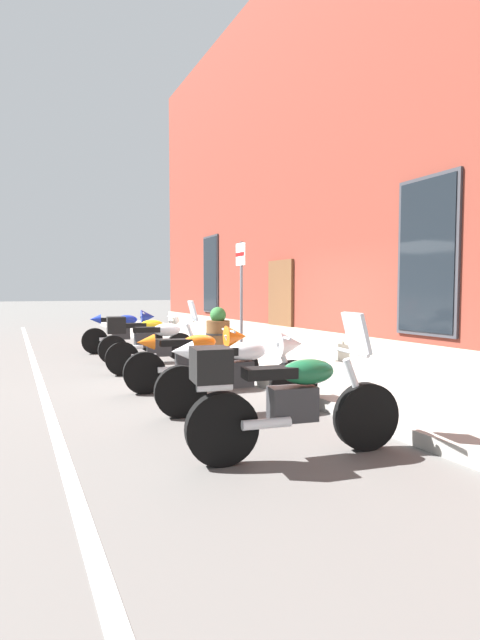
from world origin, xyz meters
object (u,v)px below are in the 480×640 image
object	(u,v)px
motorcycle_blue_sport	(126,330)
motorcycle_yellow_naked	(148,340)
motorcycle_white_sport	(245,369)
motorcycle_green_touring	(287,399)
parking_sign	(241,284)
motorcycle_orange_sport	(199,355)
motorcycle_silver_touring	(155,343)
barrel_planter	(218,330)

from	to	relation	value
motorcycle_blue_sport	motorcycle_yellow_naked	xyz separation A→B (m)	(1.86, 0.08, -0.09)
motorcycle_blue_sport	motorcycle_white_sport	xyz separation A→B (m)	(6.64, 0.09, -0.02)
motorcycle_blue_sport	motorcycle_green_touring	distance (m)	8.33
motorcycle_green_touring	parking_sign	world-z (taller)	parking_sign
parking_sign	motorcycle_green_touring	bearing A→B (deg)	-21.06
parking_sign	motorcycle_orange_sport	bearing A→B (deg)	-42.31
motorcycle_blue_sport	motorcycle_orange_sport	xyz separation A→B (m)	(5.08, 0.04, -0.03)
motorcycle_orange_sport	motorcycle_green_touring	world-z (taller)	motorcycle_green_touring
motorcycle_yellow_naked	motorcycle_white_sport	world-z (taller)	motorcycle_white_sport
motorcycle_yellow_naked	motorcycle_silver_touring	distance (m)	1.50
motorcycle_orange_sport	parking_sign	size ratio (longest dim) A/B	0.90
parking_sign	motorcycle_white_sport	bearing A→B (deg)	-24.75
motorcycle_silver_touring	motorcycle_white_sport	distance (m)	3.31
motorcycle_blue_sport	motorcycle_silver_touring	xyz separation A→B (m)	(3.34, -0.16, -0.01)
motorcycle_green_touring	barrel_planter	bearing A→B (deg)	161.92
motorcycle_orange_sport	parking_sign	bearing A→B (deg)	137.69
motorcycle_yellow_naked	motorcycle_green_touring	xyz separation A→B (m)	(6.46, -0.39, 0.07)
motorcycle_green_touring	barrel_planter	size ratio (longest dim) A/B	2.11
motorcycle_orange_sport	motorcycle_yellow_naked	bearing A→B (deg)	179.26
motorcycle_yellow_naked	barrel_planter	bearing A→B (deg)	110.67
motorcycle_blue_sport	motorcycle_green_touring	world-z (taller)	motorcycle_green_touring
motorcycle_yellow_naked	barrel_planter	world-z (taller)	barrel_planter
motorcycle_white_sport	motorcycle_green_touring	world-z (taller)	motorcycle_green_touring
motorcycle_yellow_naked	motorcycle_orange_sport	xyz separation A→B (m)	(3.22, -0.04, 0.06)
motorcycle_silver_touring	motorcycle_orange_sport	distance (m)	1.75
motorcycle_yellow_naked	barrel_planter	distance (m)	2.09
motorcycle_yellow_naked	barrel_planter	xyz separation A→B (m)	(-0.74, 1.96, 0.10)
motorcycle_silver_touring	motorcycle_white_sport	bearing A→B (deg)	4.40
motorcycle_orange_sport	motorcycle_green_touring	xyz separation A→B (m)	(3.24, -0.35, 0.01)
motorcycle_blue_sport	motorcycle_yellow_naked	distance (m)	1.87
motorcycle_white_sport	parking_sign	world-z (taller)	parking_sign
parking_sign	motorcycle_silver_touring	bearing A→B (deg)	-91.15
motorcycle_yellow_naked	barrel_planter	size ratio (longest dim) A/B	2.09
motorcycle_yellow_naked	parking_sign	xyz separation A→B (m)	(1.52, 1.51, 1.21)
motorcycle_blue_sport	motorcycle_silver_touring	bearing A→B (deg)	-2.82
barrel_planter	motorcycle_white_sport	bearing A→B (deg)	-19.47
motorcycle_yellow_naked	parking_sign	world-z (taller)	parking_sign
motorcycle_white_sport	parking_sign	distance (m)	3.77
motorcycle_green_touring	parking_sign	distance (m)	5.42
motorcycle_blue_sport	barrel_planter	bearing A→B (deg)	61.16
motorcycle_silver_touring	barrel_planter	bearing A→B (deg)	135.16
motorcycle_silver_touring	motorcycle_yellow_naked	bearing A→B (deg)	170.44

